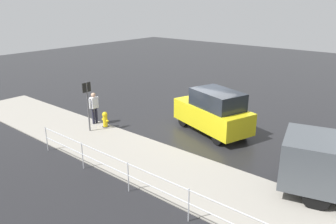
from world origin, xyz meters
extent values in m
plane|color=black|center=(0.00, 0.00, 0.00)|extent=(60.00, 60.00, 0.00)
cube|color=gray|center=(0.00, 4.20, 0.02)|extent=(24.00, 3.20, 0.04)
cube|color=yellow|center=(-0.69, 0.05, 0.79)|extent=(4.24, 2.84, 0.99)
cube|color=#1E232B|center=(-0.99, 0.15, 1.67)|extent=(2.69, 2.15, 0.77)
cylinder|color=black|center=(0.75, 0.33, 0.30)|extent=(0.64, 0.40, 0.60)
cylinder|color=black|center=(0.30, -1.03, 0.30)|extent=(0.64, 0.40, 0.60)
cylinder|color=black|center=(-1.69, 1.13, 0.30)|extent=(0.64, 0.40, 0.60)
cylinder|color=black|center=(-2.14, -0.22, 0.30)|extent=(0.64, 0.40, 0.60)
cube|color=#474C51|center=(-6.00, 2.39, 1.15)|extent=(2.48, 2.54, 1.50)
cylinder|color=black|center=(-6.33, 3.22, 0.40)|extent=(0.84, 0.47, 0.80)
cylinder|color=black|center=(-5.88, 1.51, 0.40)|extent=(0.84, 0.47, 0.80)
cylinder|color=gold|center=(3.57, 2.90, 0.31)|extent=(0.22, 0.22, 0.62)
sphere|color=gold|center=(3.57, 2.90, 0.67)|extent=(0.26, 0.26, 0.26)
cylinder|color=gold|center=(3.41, 2.90, 0.38)|extent=(0.10, 0.09, 0.09)
cylinder|color=gold|center=(3.73, 2.90, 0.38)|extent=(0.10, 0.09, 0.09)
cylinder|color=#2D2D2D|center=(3.57, 2.90, 0.03)|extent=(0.31, 0.31, 0.06)
cube|color=silver|center=(4.34, 2.90, 1.12)|extent=(0.24, 0.36, 0.55)
sphere|color=tan|center=(4.34, 2.90, 1.51)|extent=(0.22, 0.22, 0.22)
cylinder|color=#1E1E2D|center=(4.34, 2.81, 0.42)|extent=(0.13, 0.13, 0.85)
cylinder|color=#1E1E2D|center=(4.34, 2.99, 0.42)|extent=(0.13, 0.13, 0.85)
cylinder|color=silver|center=(4.34, 2.66, 1.12)|extent=(0.09, 0.09, 0.50)
cylinder|color=silver|center=(4.34, 3.14, 1.12)|extent=(0.09, 0.09, 0.50)
cylinder|color=#B7BABF|center=(-3.78, 6.10, 0.53)|extent=(0.04, 0.04, 1.05)
cylinder|color=#B7BABF|center=(-1.39, 6.10, 0.53)|extent=(0.04, 0.04, 1.05)
cylinder|color=#B7BABF|center=(1.00, 6.10, 0.53)|extent=(0.04, 0.04, 1.05)
cylinder|color=#B7BABF|center=(3.39, 6.10, 0.53)|extent=(0.04, 0.04, 1.05)
cylinder|color=#B7BABF|center=(-1.39, 6.10, 1.00)|extent=(9.57, 0.04, 0.04)
cylinder|color=#B7BABF|center=(-1.39, 6.10, 0.58)|extent=(9.57, 0.04, 0.04)
cylinder|color=#4C4C51|center=(3.74, 3.70, 1.20)|extent=(0.07, 0.07, 2.40)
cube|color=black|center=(3.74, 3.70, 2.15)|extent=(0.04, 0.44, 0.44)
camera|label=1|loc=(-8.26, 12.41, 5.87)|focal=35.00mm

